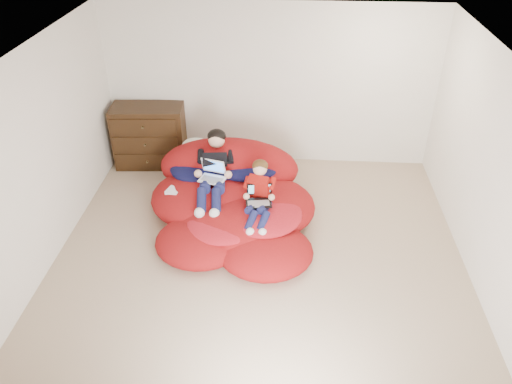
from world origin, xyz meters
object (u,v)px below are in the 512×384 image
at_px(dresser, 150,136).
at_px(beanbag_pile, 232,201).
at_px(laptop_white, 213,173).
at_px(younger_boy, 259,192).
at_px(older_boy, 214,167).
at_px(laptop_black, 259,197).

relative_size(dresser, beanbag_pile, 0.46).
bearing_deg(laptop_white, younger_boy, -30.33).
relative_size(older_boy, laptop_white, 3.28).
bearing_deg(younger_boy, older_boy, 142.14).
distance_m(older_boy, laptop_white, 0.13).
bearing_deg(dresser, laptop_black, -42.60).
relative_size(dresser, laptop_black, 3.17).
height_order(older_boy, younger_boy, older_boy).
bearing_deg(dresser, laptop_white, -47.42).
bearing_deg(laptop_black, younger_boy, 90.00).
xyz_separation_m(dresser, laptop_white, (1.19, -1.29, 0.14)).
distance_m(dresser, beanbag_pile, 2.01).
xyz_separation_m(beanbag_pile, laptop_black, (0.38, -0.31, 0.29)).
distance_m(beanbag_pile, laptop_black, 0.57).
height_order(older_boy, laptop_black, older_boy).
bearing_deg(laptop_white, laptop_black, -31.19).
relative_size(dresser, younger_boy, 1.33).
bearing_deg(beanbag_pile, laptop_white, 163.12).
bearing_deg(laptop_black, dresser, 137.40).
height_order(younger_boy, laptop_black, younger_boy).
bearing_deg(dresser, older_boy, -44.56).
bearing_deg(laptop_black, laptop_white, 148.81).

